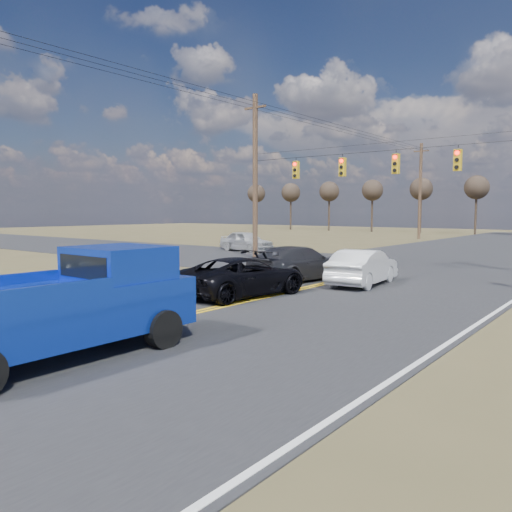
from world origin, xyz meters
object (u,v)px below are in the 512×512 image
Objects in this scene: white_car_queue at (363,267)px; cross_car_west at (246,241)px; dgrey_car_queue at (298,263)px; black_suv at (244,277)px; pickup_truck at (64,306)px.

white_car_queue is 0.98× the size of cross_car_west.
cross_car_west is (-11.48, 10.54, 0.01)m from dgrey_car_queue.
black_suv is 0.96× the size of dgrey_car_queue.
dgrey_car_queue reaches higher than white_car_queue.
white_car_queue is at bearing -116.82° from cross_car_west.
black_suv is at bearing 103.85° from pickup_truck.
dgrey_car_queue reaches higher than black_suv.
black_suv is 4.37m from dgrey_car_queue.
black_suv is (-1.89, 7.87, -0.38)m from pickup_truck.
cross_car_west reaches higher than white_car_queue.
dgrey_car_queue is (-0.61, 4.32, 0.06)m from black_suv.
pickup_truck is 12.78m from white_car_queue.
cross_car_west is at bearing -43.52° from black_suv.
dgrey_car_queue is at bearing -124.31° from cross_car_west.
white_car_queue reaches higher than black_suv.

